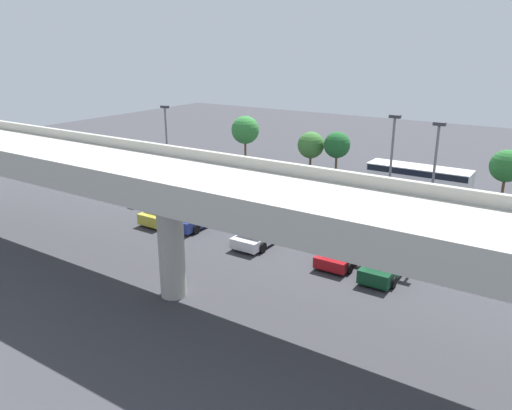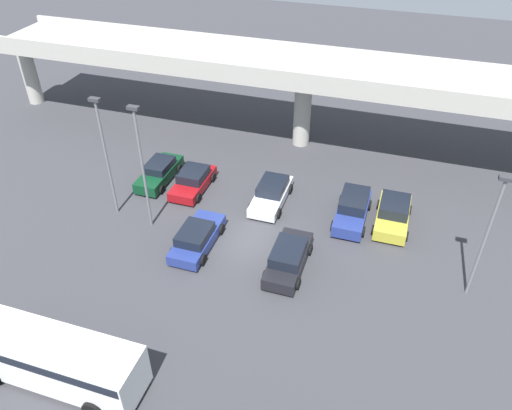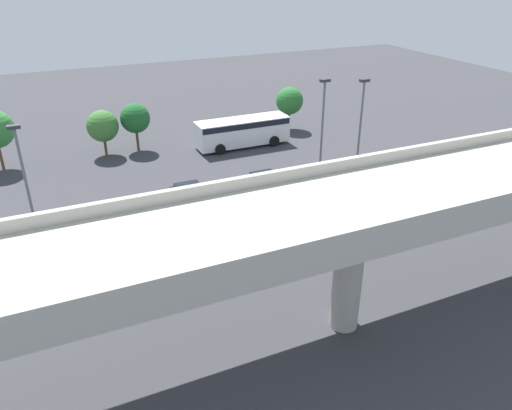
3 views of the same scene
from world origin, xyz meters
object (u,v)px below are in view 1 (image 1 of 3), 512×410
Objects in this scene: parked_car_1 at (344,251)px; parked_car_6 at (169,210)px; lamp_post_mid_lot at (433,179)px; tree_front_centre at (337,145)px; parked_car_2 at (341,216)px; shuttle_bus at (418,178)px; parked_car_4 at (273,202)px; tree_front_right at (311,145)px; lamp_post_near_aisle at (390,170)px; lamp_post_by_overpass at (167,143)px; tree_front_left at (506,166)px; tree_front_far_right at (245,130)px; parked_car_3 at (262,233)px; parked_car_5 at (198,215)px; parked_car_0 at (387,263)px.

parked_car_1 is 13.97m from parked_car_6.
tree_front_centre is at bearing -48.96° from lamp_post_mid_lot.
parked_car_2 is 10.90m from shuttle_bus.
tree_front_right reaches higher than parked_car_4.
lamp_post_by_overpass is (19.50, -0.01, -0.37)m from lamp_post_near_aisle.
tree_front_left is at bearing -155.81° from shuttle_bus.
tree_front_right is (9.48, -13.47, 1.96)m from parked_car_2.
tree_front_far_right is at bearing -34.37° from lamp_post_near_aisle.
parked_car_4 is 10.45m from lamp_post_near_aisle.
tree_front_left is (-24.60, -14.46, -1.64)m from lamp_post_by_overpass.
parked_car_2 is at bearing -26.96° from parked_car_3.
parked_car_5 is at bearing 55.82° from shuttle_bus.
tree_front_centre reaches higher than shuttle_bus.
parked_car_0 is 19.79m from tree_front_left.
tree_front_far_right is at bearing 18.59° from parked_car_6.
parked_car_0 is 1.10× the size of tree_front_centre.
parked_car_0 reaches higher than parked_car_1.
parked_car_2 is 0.57× the size of lamp_post_near_aisle.
parked_car_4 reaches higher than parked_car_2.
parked_car_2 reaches higher than parked_car_3.
parked_car_1 is (2.79, -0.26, -0.01)m from parked_car_0.
tree_front_left is at bearing 179.41° from tree_front_far_right.
shuttle_bus reaches higher than parked_car_2.
lamp_post_by_overpass is at bearing -0.03° from lamp_post_near_aisle.
parked_car_6 is 0.55× the size of lamp_post_near_aisle.
shuttle_bus is (-5.48, -16.51, 0.85)m from parked_car_3.
lamp_post_near_aisle reaches higher than tree_front_left.
tree_front_right is at bearing 1.55° from tree_front_centre.
parked_car_0 is 0.62× the size of lamp_post_by_overpass.
lamp_post_by_overpass reaches higher than shuttle_bus.
tree_front_right is at bearing 37.74° from parked_car_0.
parked_car_0 is 0.99× the size of parked_car_5.
lamp_post_mid_lot is at bearing -12.85° from parked_car_0.
lamp_post_mid_lot reaches higher than tree_front_left.
tree_front_left is 0.99× the size of tree_front_centre.
parked_car_2 is at bearing 88.99° from parked_car_4.
parked_car_4 is 8.18m from parked_car_6.
parked_car_6 is (5.38, 6.16, 0.02)m from parked_car_4.
tree_front_right is at bearing -5.01° from parked_car_6.
parked_car_1 is 0.91× the size of parked_car_3.
tree_front_left reaches higher than parked_car_3.
parked_car_2 is 22.66m from tree_front_far_right.
lamp_post_by_overpass is 1.55× the size of tree_front_far_right.
parked_car_0 is at bearing -89.70° from parked_car_6.
parked_car_5 is at bearing 89.08° from parked_car_0.
tree_front_left is (-6.34, -2.85, 1.34)m from shuttle_bus.
lamp_post_near_aisle is (-3.71, 1.03, 4.21)m from parked_car_2.
tree_front_far_right is at bearing -0.59° from tree_front_left.
shuttle_bus is 1.03× the size of lamp_post_near_aisle.
tree_front_centre is (0.80, -13.44, 2.22)m from parked_car_4.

